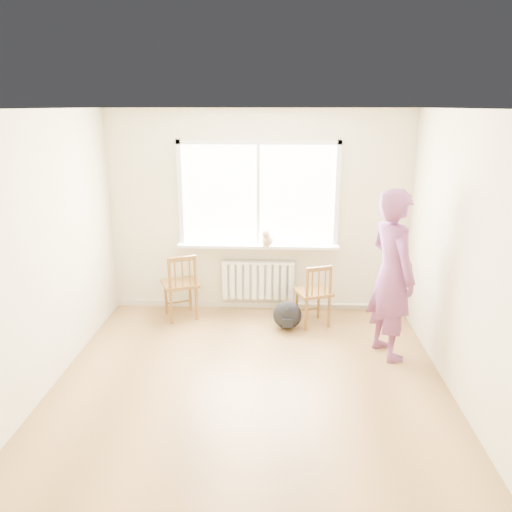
# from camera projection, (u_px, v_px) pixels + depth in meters

# --- Properties ---
(floor) EXTENTS (4.50, 4.50, 0.00)m
(floor) POSITION_uv_depth(u_px,v_px,m) (249.00, 396.00, 4.89)
(floor) COLOR #A37642
(floor) RESTS_ON ground
(ceiling) EXTENTS (4.50, 4.50, 0.00)m
(ceiling) POSITION_uv_depth(u_px,v_px,m) (247.00, 109.00, 4.11)
(ceiling) COLOR white
(ceiling) RESTS_ON back_wall
(back_wall) EXTENTS (4.00, 0.01, 2.70)m
(back_wall) POSITION_uv_depth(u_px,v_px,m) (258.00, 213.00, 6.65)
(back_wall) COLOR beige
(back_wall) RESTS_ON ground
(window) EXTENTS (2.12, 0.05, 1.42)m
(window) POSITION_uv_depth(u_px,v_px,m) (258.00, 190.00, 6.53)
(window) COLOR white
(window) RESTS_ON back_wall
(windowsill) EXTENTS (2.15, 0.22, 0.04)m
(windowsill) POSITION_uv_depth(u_px,v_px,m) (258.00, 246.00, 6.66)
(windowsill) COLOR white
(windowsill) RESTS_ON back_wall
(radiator) EXTENTS (1.00, 0.12, 0.55)m
(radiator) POSITION_uv_depth(u_px,v_px,m) (258.00, 280.00, 6.82)
(radiator) COLOR white
(radiator) RESTS_ON back_wall
(heating_pipe) EXTENTS (1.40, 0.04, 0.04)m
(heating_pipe) POSITION_uv_depth(u_px,v_px,m) (348.00, 305.00, 6.90)
(heating_pipe) COLOR silver
(heating_pipe) RESTS_ON back_wall
(baseboard) EXTENTS (4.00, 0.03, 0.08)m
(baseboard) POSITION_uv_depth(u_px,v_px,m) (258.00, 305.00, 7.01)
(baseboard) COLOR beige
(baseboard) RESTS_ON ground
(chair_left) EXTENTS (0.57, 0.56, 0.89)m
(chair_left) POSITION_uv_depth(u_px,v_px,m) (181.00, 286.00, 6.54)
(chair_left) COLOR brown
(chair_left) RESTS_ON floor
(chair_right) EXTENTS (0.52, 0.51, 0.83)m
(chair_right) POSITION_uv_depth(u_px,v_px,m) (315.00, 295.00, 6.33)
(chair_right) COLOR brown
(chair_right) RESTS_ON floor
(person) EXTENTS (0.67, 0.81, 1.91)m
(person) POSITION_uv_depth(u_px,v_px,m) (392.00, 275.00, 5.44)
(person) COLOR #CB437B
(person) RESTS_ON floor
(cat) EXTENTS (0.21, 0.40, 0.27)m
(cat) POSITION_uv_depth(u_px,v_px,m) (267.00, 238.00, 6.54)
(cat) COLOR beige
(cat) RESTS_ON windowsill
(backpack) EXTENTS (0.40, 0.33, 0.36)m
(backpack) POSITION_uv_depth(u_px,v_px,m) (287.00, 315.00, 6.31)
(backpack) COLOR black
(backpack) RESTS_ON floor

